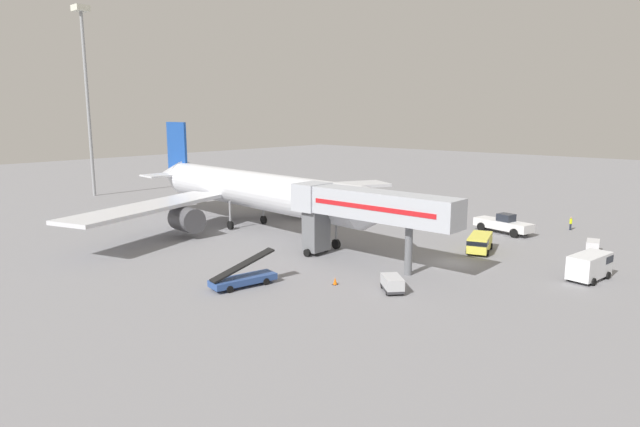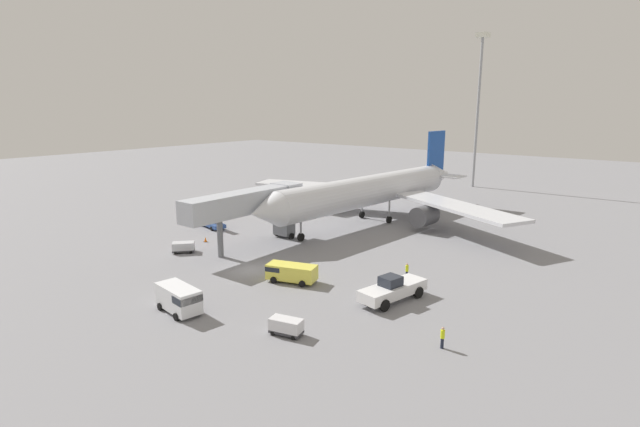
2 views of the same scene
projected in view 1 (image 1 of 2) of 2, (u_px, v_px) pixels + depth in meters
name	position (u px, v px, depth m)	size (l,w,h in m)	color
ground_plane	(453.00, 263.00, 54.22)	(300.00, 300.00, 0.00)	gray
airplane_at_gate	(249.00, 190.00, 70.44)	(49.16, 47.97, 13.36)	silver
jet_bridge	(362.00, 208.00, 52.81)	(3.45, 18.23, 7.49)	#B2B7C1
pushback_tug	(503.00, 224.00, 67.56)	(3.76, 7.60, 2.48)	white
belt_loader_truck	(243.00, 278.00, 46.78)	(6.08, 2.95, 2.92)	#2D4C8E
service_van_mid_center	(590.00, 265.00, 48.66)	(5.03, 2.86, 2.34)	white
service_van_near_center	(480.00, 242.00, 58.27)	(5.48, 3.49, 1.83)	#E5DB4C
baggage_cart_rear_left	(392.00, 283.00, 45.38)	(2.83, 2.92, 1.30)	#38383D
baggage_cart_near_left	(593.00, 246.00, 57.97)	(2.82, 1.80, 1.35)	#38383D
ground_crew_worker_foreground	(571.00, 223.00, 69.41)	(0.46, 0.46, 1.70)	#1E2333
ground_crew_worker_midground	(452.00, 222.00, 70.31)	(0.33, 0.33, 1.70)	#1E2333
safety_cone_alpha	(335.00, 281.00, 47.31)	(0.43, 0.43, 0.65)	black
apron_light_mast	(85.00, 71.00, 94.91)	(2.40, 2.40, 32.79)	#93969B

